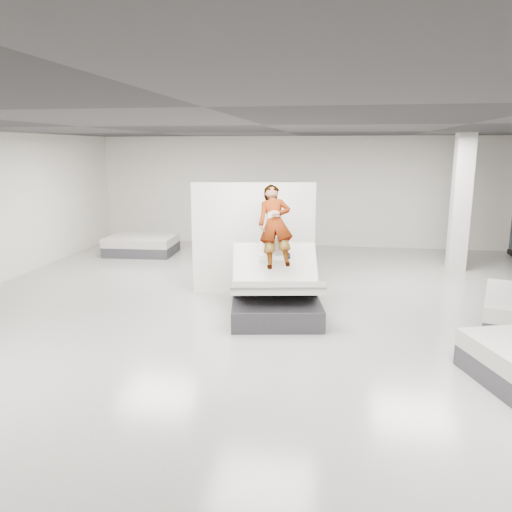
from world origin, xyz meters
name	(u,v)px	position (x,y,z in m)	size (l,w,h in m)	color
room	(263,229)	(0.00, 0.00, 1.60)	(14.00, 14.04, 3.20)	#A2A099
hero_bed	(275,293)	(0.14, 0.48, 0.39)	(1.80, 2.20, 1.28)	#3A3A3F
person	(275,241)	(0.09, 0.80, 1.25)	(0.59, 0.39, 1.63)	slate
remote	(289,256)	(0.36, 0.49, 1.06)	(0.05, 0.14, 0.03)	black
divider_panel	(254,238)	(-0.47, 1.81, 1.10)	(2.43, 0.11, 2.21)	white
flat_bed_left_far	(142,245)	(-4.12, 4.97, 0.25)	(1.86, 1.44, 0.50)	#3A3A3F
column	(461,203)	(4.00, 4.50, 1.60)	(0.40, 0.40, 3.20)	silver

